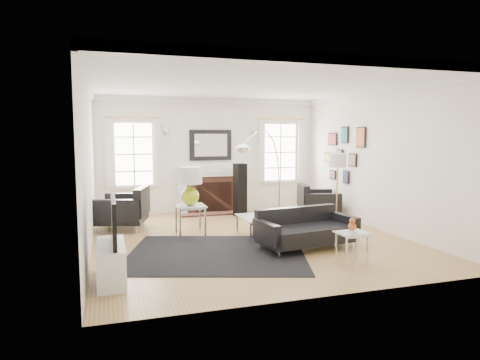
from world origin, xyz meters
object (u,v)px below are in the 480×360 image
object	(u,v)px
fireplace	(213,190)
gourd_lamp	(190,183)
sofa	(305,230)
armchair_right	(316,202)
arc_floor_lamp	(262,172)
coffee_table	(264,218)
armchair_left	(125,210)

from	to	relation	value
fireplace	gourd_lamp	distance (m)	2.62
sofa	armchair_right	world-z (taller)	armchair_right
armchair_right	arc_floor_lamp	bearing A→B (deg)	-167.43
gourd_lamp	sofa	bearing A→B (deg)	-38.24
coffee_table	gourd_lamp	size ratio (longest dim) A/B	1.24
fireplace	gourd_lamp	bearing A→B (deg)	-112.99
armchair_right	coffee_table	world-z (taller)	armchair_right
gourd_lamp	armchair_right	bearing A→B (deg)	18.38
arc_floor_lamp	sofa	bearing A→B (deg)	-89.99
armchair_left	gourd_lamp	size ratio (longest dim) A/B	1.75
armchair_right	fireplace	bearing A→B (deg)	148.21
armchair_left	coffee_table	xyz separation A→B (m)	(2.43, -1.53, -0.03)
sofa	gourd_lamp	bearing A→B (deg)	141.76
armchair_left	armchair_right	world-z (taller)	armchair_left
armchair_left	armchair_right	size ratio (longest dim) A/B	1.13
fireplace	coffee_table	bearing A→B (deg)	-83.97
sofa	arc_floor_lamp	bearing A→B (deg)	90.01
armchair_right	arc_floor_lamp	world-z (taller)	arc_floor_lamp
armchair_right	sofa	bearing A→B (deg)	-121.30
sofa	armchair_left	xyz separation A→B (m)	(-2.82, 2.41, 0.10)
gourd_lamp	arc_floor_lamp	bearing A→B (deg)	23.05
armchair_left	arc_floor_lamp	xyz separation A→B (m)	(2.82, -0.35, 0.73)
sofa	coffee_table	xyz separation A→B (m)	(-0.39, 0.88, 0.07)
fireplace	arc_floor_lamp	world-z (taller)	arc_floor_lamp
fireplace	coffee_table	distance (m)	2.84
gourd_lamp	arc_floor_lamp	xyz separation A→B (m)	(1.70, 0.72, 0.11)
fireplace	sofa	xyz separation A→B (m)	(0.69, -3.71, -0.25)
coffee_table	gourd_lamp	bearing A→B (deg)	160.88
gourd_lamp	arc_floor_lamp	distance (m)	1.85
sofa	arc_floor_lamp	size ratio (longest dim) A/B	0.84
arc_floor_lamp	fireplace	bearing A→B (deg)	112.72
arc_floor_lamp	armchair_left	bearing A→B (deg)	172.88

